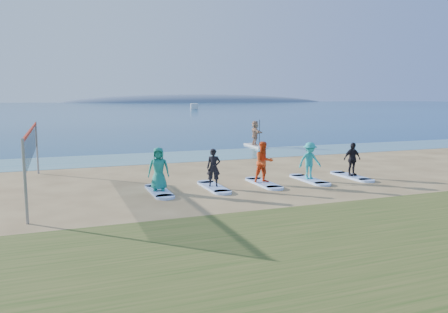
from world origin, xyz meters
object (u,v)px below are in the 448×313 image
object	(u,v)px
surfboard_1	(214,187)
student_2	(264,162)
surfboard_2	(263,183)
surfboard_4	(351,176)
paddleboarder	(255,133)
student_3	(310,161)
surfboard_3	(309,180)
paddleboard	(255,146)
boat_offshore_b	(194,109)
volleyball_net	(31,144)
student_1	(214,168)
student_0	(159,169)
student_4	(352,159)
surfboard_0	(159,191)

from	to	relation	value
surfboard_1	student_2	bearing A→B (deg)	0.00
surfboard_2	surfboard_4	size ratio (longest dim) A/B	1.00
paddleboarder	student_3	world-z (taller)	paddleboarder
surfboard_3	surfboard_4	bearing A→B (deg)	0.00
paddleboard	boat_offshore_b	size ratio (longest dim) A/B	0.45
paddleboard	surfboard_4	size ratio (longest dim) A/B	1.36
volleyball_net	boat_offshore_b	world-z (taller)	volleyball_net
surfboard_3	surfboard_1	bearing A→B (deg)	180.00
paddleboarder	surfboard_1	world-z (taller)	paddleboarder
student_1	paddleboard	bearing A→B (deg)	80.39
student_0	surfboard_1	bearing A→B (deg)	16.23
volleyball_net	surfboard_3	size ratio (longest dim) A/B	4.13
volleyball_net	paddleboard	xyz separation A→B (m)	(14.66, 11.34, -1.84)
surfboard_4	student_4	xyz separation A→B (m)	(0.00, 0.00, 0.81)
surfboard_1	surfboard_2	world-z (taller)	same
volleyball_net	student_2	distance (m)	9.20
boat_offshore_b	student_1	world-z (taller)	student_1
paddleboard	surfboard_4	bearing A→B (deg)	-92.09
surfboard_4	student_4	distance (m)	0.81
paddleboarder	student_1	xyz separation A→B (m)	(-7.91, -13.04, -0.18)
boat_offshore_b	surfboard_3	xyz separation A→B (m)	(-29.65, -114.25, 0.04)
student_0	surfboard_2	xyz separation A→B (m)	(4.48, 0.00, -0.88)
volleyball_net	student_2	xyz separation A→B (m)	(8.99, -1.71, -0.95)
surfboard_3	student_4	xyz separation A→B (m)	(2.24, 0.00, 0.81)
paddleboard	student_3	xyz separation A→B (m)	(-3.42, -13.04, 0.84)
student_1	surfboard_2	bearing A→B (deg)	21.61
paddleboard	student_0	world-z (taller)	student_0
student_0	surfboard_4	distance (m)	9.01
boat_offshore_b	student_2	size ratio (longest dim) A/B	3.87
surfboard_0	surfboard_3	size ratio (longest dim) A/B	1.00
volleyball_net	student_3	size ratio (longest dim) A/B	5.62
boat_offshore_b	surfboard_1	xyz separation A→B (m)	(-34.13, -114.25, 0.04)
surfboard_1	surfboard_3	bearing A→B (deg)	0.00
boat_offshore_b	surfboard_0	bearing A→B (deg)	-92.22
surfboard_0	student_2	distance (m)	4.57
paddleboard	student_2	world-z (taller)	student_2
volleyball_net	student_4	world-z (taller)	volleyball_net
student_3	student_0	bearing A→B (deg)	-176.53
student_4	student_2	bearing A→B (deg)	179.32
boat_offshore_b	surfboard_4	world-z (taller)	boat_offshore_b
student_0	student_1	world-z (taller)	student_0
surfboard_4	paddleboard	bearing A→B (deg)	84.82
surfboard_1	surfboard_3	size ratio (longest dim) A/B	1.00
surfboard_0	student_2	xyz separation A→B (m)	(4.48, 0.00, 0.91)
boat_offshore_b	student_0	world-z (taller)	student_0
student_0	student_1	xyz separation A→B (m)	(2.24, 0.00, -0.08)
student_1	surfboard_3	xyz separation A→B (m)	(4.48, 0.00, -0.81)
paddleboarder	surfboard_1	bearing A→B (deg)	152.63
paddleboard	surfboard_2	distance (m)	14.22
surfboard_2	student_1	bearing A→B (deg)	180.00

